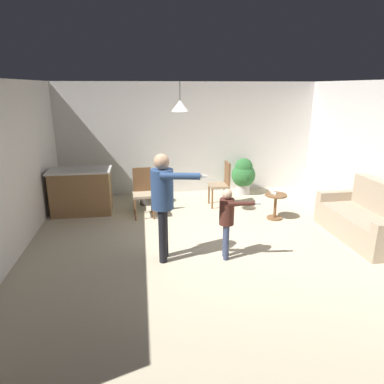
{
  "coord_description": "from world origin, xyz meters",
  "views": [
    {
      "loc": [
        -1.16,
        -5.23,
        2.59
      ],
      "look_at": [
        -0.41,
        -0.12,
        1.0
      ],
      "focal_mm": 32.2,
      "sensor_mm": 36.0,
      "label": 1
    }
  ],
  "objects_px": {
    "potted_plant_by_wall": "(243,174)",
    "spare_remote_on_table": "(274,193)",
    "dining_chair_by_counter": "(143,190)",
    "potted_plant_corner": "(146,185)",
    "side_table_by_couch": "(275,203)",
    "kitchen_counter": "(82,191)",
    "person_adult": "(163,196)",
    "dining_chair_near_wall": "(222,182)",
    "couch_floral": "(366,220)",
    "person_child": "(227,216)"
  },
  "relations": [
    {
      "from": "person_adult",
      "to": "dining_chair_near_wall",
      "type": "relative_size",
      "value": 1.67
    },
    {
      "from": "person_child",
      "to": "side_table_by_couch",
      "type": "bearing_deg",
      "value": 142.97
    },
    {
      "from": "potted_plant_by_wall",
      "to": "dining_chair_near_wall",
      "type": "bearing_deg",
      "value": -132.18
    },
    {
      "from": "couch_floral",
      "to": "dining_chair_by_counter",
      "type": "height_order",
      "value": "same"
    },
    {
      "from": "spare_remote_on_table",
      "to": "couch_floral",
      "type": "bearing_deg",
      "value": -42.47
    },
    {
      "from": "potted_plant_by_wall",
      "to": "couch_floral",
      "type": "bearing_deg",
      "value": -64.38
    },
    {
      "from": "person_adult",
      "to": "dining_chair_by_counter",
      "type": "height_order",
      "value": "person_adult"
    },
    {
      "from": "side_table_by_couch",
      "to": "person_adult",
      "type": "distance_m",
      "value": 2.81
    },
    {
      "from": "person_adult",
      "to": "potted_plant_corner",
      "type": "relative_size",
      "value": 2.05
    },
    {
      "from": "couch_floral",
      "to": "potted_plant_corner",
      "type": "bearing_deg",
      "value": 56.28
    },
    {
      "from": "person_child",
      "to": "potted_plant_corner",
      "type": "height_order",
      "value": "person_child"
    },
    {
      "from": "dining_chair_near_wall",
      "to": "spare_remote_on_table",
      "type": "relative_size",
      "value": 7.69
    },
    {
      "from": "couch_floral",
      "to": "potted_plant_by_wall",
      "type": "xyz_separation_m",
      "value": [
        -1.38,
        2.88,
        0.16
      ]
    },
    {
      "from": "person_child",
      "to": "dining_chair_near_wall",
      "type": "relative_size",
      "value": 1.13
    },
    {
      "from": "couch_floral",
      "to": "person_child",
      "type": "bearing_deg",
      "value": 97.12
    },
    {
      "from": "kitchen_counter",
      "to": "potted_plant_corner",
      "type": "distance_m",
      "value": 1.41
    },
    {
      "from": "dining_chair_by_counter",
      "to": "spare_remote_on_table",
      "type": "bearing_deg",
      "value": 164.73
    },
    {
      "from": "person_adult",
      "to": "kitchen_counter",
      "type": "bearing_deg",
      "value": -135.07
    },
    {
      "from": "kitchen_counter",
      "to": "dining_chair_by_counter",
      "type": "height_order",
      "value": "dining_chair_by_counter"
    },
    {
      "from": "dining_chair_by_counter",
      "to": "dining_chair_near_wall",
      "type": "bearing_deg",
      "value": -171.41
    },
    {
      "from": "person_child",
      "to": "potted_plant_corner",
      "type": "xyz_separation_m",
      "value": [
        -1.18,
        2.8,
        -0.25
      ]
    },
    {
      "from": "dining_chair_by_counter",
      "to": "potted_plant_by_wall",
      "type": "bearing_deg",
      "value": -158.02
    },
    {
      "from": "side_table_by_couch",
      "to": "dining_chair_by_counter",
      "type": "height_order",
      "value": "dining_chair_by_counter"
    },
    {
      "from": "kitchen_counter",
      "to": "potted_plant_corner",
      "type": "height_order",
      "value": "kitchen_counter"
    },
    {
      "from": "potted_plant_corner",
      "to": "spare_remote_on_table",
      "type": "height_order",
      "value": "potted_plant_corner"
    },
    {
      "from": "person_child",
      "to": "spare_remote_on_table",
      "type": "xyz_separation_m",
      "value": [
        1.35,
        1.53,
        -0.16
      ]
    },
    {
      "from": "dining_chair_by_counter",
      "to": "potted_plant_by_wall",
      "type": "distance_m",
      "value": 2.75
    },
    {
      "from": "couch_floral",
      "to": "dining_chair_near_wall",
      "type": "distance_m",
      "value": 2.97
    },
    {
      "from": "kitchen_counter",
      "to": "potted_plant_by_wall",
      "type": "relative_size",
      "value": 1.4
    },
    {
      "from": "person_child",
      "to": "potted_plant_by_wall",
      "type": "relative_size",
      "value": 1.25
    },
    {
      "from": "side_table_by_couch",
      "to": "dining_chair_near_wall",
      "type": "distance_m",
      "value": 1.32
    },
    {
      "from": "side_table_by_couch",
      "to": "person_child",
      "type": "height_order",
      "value": "person_child"
    },
    {
      "from": "dining_chair_by_counter",
      "to": "potted_plant_corner",
      "type": "height_order",
      "value": "dining_chair_by_counter"
    },
    {
      "from": "person_adult",
      "to": "couch_floral",
      "type": "bearing_deg",
      "value": 105.05
    },
    {
      "from": "dining_chair_by_counter",
      "to": "potted_plant_by_wall",
      "type": "height_order",
      "value": "dining_chair_by_counter"
    },
    {
      "from": "side_table_by_couch",
      "to": "potted_plant_corner",
      "type": "bearing_deg",
      "value": 152.98
    },
    {
      "from": "couch_floral",
      "to": "spare_remote_on_table",
      "type": "relative_size",
      "value": 13.96
    },
    {
      "from": "kitchen_counter",
      "to": "person_child",
      "type": "bearing_deg",
      "value": -43.56
    },
    {
      "from": "person_child",
      "to": "dining_chair_by_counter",
      "type": "relative_size",
      "value": 1.13
    },
    {
      "from": "potted_plant_by_wall",
      "to": "spare_remote_on_table",
      "type": "xyz_separation_m",
      "value": [
        0.12,
        -1.73,
        0.04
      ]
    },
    {
      "from": "dining_chair_by_counter",
      "to": "spare_remote_on_table",
      "type": "relative_size",
      "value": 7.69
    },
    {
      "from": "potted_plant_corner",
      "to": "side_table_by_couch",
      "type": "bearing_deg",
      "value": -27.02
    },
    {
      "from": "side_table_by_couch",
      "to": "potted_plant_by_wall",
      "type": "xyz_separation_m",
      "value": [
        -0.15,
        1.76,
        0.17
      ]
    },
    {
      "from": "kitchen_counter",
      "to": "spare_remote_on_table",
      "type": "relative_size",
      "value": 9.69
    },
    {
      "from": "dining_chair_by_counter",
      "to": "potted_plant_corner",
      "type": "bearing_deg",
      "value": -99.55
    },
    {
      "from": "person_child",
      "to": "potted_plant_by_wall",
      "type": "distance_m",
      "value": 3.49
    },
    {
      "from": "side_table_by_couch",
      "to": "person_child",
      "type": "distance_m",
      "value": 2.07
    },
    {
      "from": "person_adult",
      "to": "potted_plant_corner",
      "type": "height_order",
      "value": "person_adult"
    },
    {
      "from": "kitchen_counter",
      "to": "spare_remote_on_table",
      "type": "height_order",
      "value": "kitchen_counter"
    },
    {
      "from": "side_table_by_couch",
      "to": "potted_plant_corner",
      "type": "distance_m",
      "value": 2.87
    }
  ]
}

